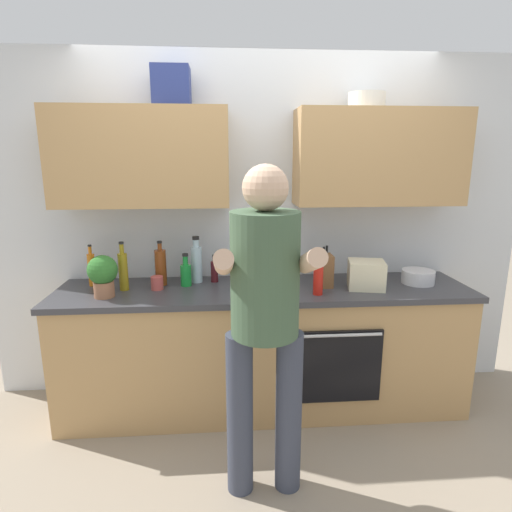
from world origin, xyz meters
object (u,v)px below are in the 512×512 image
(bottle_syrup, at_px, (276,283))
(bottle_water, at_px, (197,263))
(person_standing, at_px, (265,310))
(cup_stoneware, at_px, (328,273))
(bottle_soda, at_px, (186,274))
(bottle_vinegar, at_px, (161,267))
(grocery_bag_rice, at_px, (366,275))
(grocery_bag_produce, at_px, (263,270))
(knife_block, at_px, (325,270))
(bottle_hotsauce, at_px, (318,276))
(bottle_wine, at_px, (214,271))
(bottle_juice, at_px, (92,269))
(bottle_oil, at_px, (123,270))
(mixing_bowl, at_px, (418,277))
(potted_herb, at_px, (103,274))
(cup_coffee, at_px, (290,274))
(cup_ceramic, at_px, (157,283))

(bottle_syrup, relative_size, bottle_water, 0.65)
(person_standing, relative_size, cup_stoneware, 16.29)
(bottle_soda, height_order, bottle_syrup, bottle_soda)
(bottle_vinegar, xyz_separation_m, grocery_bag_rice, (1.41, -0.18, -0.04))
(grocery_bag_produce, bearing_deg, knife_block, -5.41)
(cup_stoneware, bearing_deg, bottle_hotsauce, -113.76)
(bottle_wine, bearing_deg, bottle_juice, -177.98)
(bottle_oil, bearing_deg, grocery_bag_produce, 1.39)
(bottle_vinegar, height_order, grocery_bag_rice, bottle_vinegar)
(bottle_wine, distance_m, bottle_water, 0.14)
(bottle_soda, relative_size, cup_stoneware, 2.14)
(bottle_juice, bearing_deg, cup_stoneware, 0.65)
(bottle_juice, xyz_separation_m, bottle_soda, (0.65, -0.05, -0.03))
(grocery_bag_produce, bearing_deg, bottle_water, 164.36)
(bottle_hotsauce, relative_size, bottle_syrup, 1.38)
(cup_stoneware, bearing_deg, bottle_water, 179.03)
(person_standing, relative_size, bottle_syrup, 8.14)
(cup_stoneware, xyz_separation_m, grocery_bag_rice, (0.21, -0.21, 0.04))
(grocery_bag_produce, bearing_deg, mixing_bowl, -1.22)
(person_standing, distance_m, grocery_bag_rice, 1.07)
(bottle_soda, relative_size, grocery_bag_produce, 0.98)
(person_standing, distance_m, cup_stoneware, 1.11)
(bottle_hotsauce, distance_m, grocery_bag_produce, 0.40)
(grocery_bag_produce, bearing_deg, potted_herb, -171.19)
(bottle_oil, height_order, cup_stoneware, bottle_oil)
(bottle_wine, distance_m, cup_coffee, 0.56)
(bottle_soda, height_order, cup_stoneware, bottle_soda)
(bottle_syrup, xyz_separation_m, bottle_water, (-0.53, 0.36, 0.06))
(bottle_oil, relative_size, bottle_syrup, 1.55)
(cup_coffee, bearing_deg, bottle_hotsauce, -70.38)
(bottle_vinegar, xyz_separation_m, cup_stoneware, (1.20, 0.04, -0.08))
(bottle_juice, relative_size, bottle_oil, 0.88)
(bottle_vinegar, xyz_separation_m, bottle_oil, (-0.23, -0.10, 0.01))
(bottle_syrup, bearing_deg, cup_ceramic, 165.90)
(bottle_hotsauce, xyz_separation_m, bottle_oil, (-1.29, 0.19, 0.01))
(bottle_water, bearing_deg, bottle_hotsauce, -23.23)
(bottle_soda, distance_m, bottle_water, 0.12)
(bottle_vinegar, relative_size, bottle_wine, 1.58)
(bottle_vinegar, xyz_separation_m, bottle_wine, (0.37, 0.05, -0.05))
(bottle_soda, height_order, bottle_water, bottle_water)
(bottle_soda, bearing_deg, bottle_hotsauce, -16.50)
(bottle_water, height_order, mixing_bowl, bottle_water)
(bottle_syrup, distance_m, potted_herb, 1.11)
(cup_stoneware, xyz_separation_m, mixing_bowl, (0.62, -0.14, -0.01))
(bottle_soda, relative_size, bottle_wine, 1.15)
(person_standing, height_order, bottle_wine, person_standing)
(bottle_juice, distance_m, bottle_oil, 0.27)
(grocery_bag_produce, bearing_deg, bottle_juice, 175.43)
(bottle_soda, height_order, mixing_bowl, bottle_soda)
(cup_ceramic, xyz_separation_m, grocery_bag_produce, (0.72, 0.03, 0.07))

